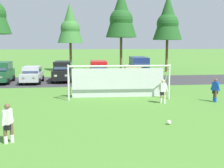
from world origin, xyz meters
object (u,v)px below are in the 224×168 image
(parked_car_slot_far_left, at_px, (1,72))
(parked_car_slot_left, at_px, (32,75))
(player_midfield_center, at_px, (8,123))
(player_defender_far, at_px, (215,90))
(soccer_ball, at_px, (169,122))
(parked_car_slot_right, at_px, (139,67))
(parked_car_slot_center, at_px, (99,70))
(parked_car_slot_center_left, at_px, (63,71))
(parked_car_slot_center_right, at_px, (133,73))
(soccer_goal, at_px, (118,81))
(player_striker_near, at_px, (163,91))

(parked_car_slot_far_left, distance_m, parked_car_slot_left, 3.21)
(player_midfield_center, bearing_deg, player_defender_far, 28.63)
(soccer_ball, xyz_separation_m, parked_car_slot_right, (2.36, 18.05, 1.23))
(parked_car_slot_center, distance_m, parked_car_slot_right, 4.78)
(parked_car_slot_left, bearing_deg, parked_car_slot_far_left, 172.26)
(parked_car_slot_left, distance_m, parked_car_slot_center_left, 3.28)
(parked_car_slot_center_right, bearing_deg, player_midfield_center, -115.54)
(parked_car_slot_far_left, distance_m, parked_car_slot_right, 14.93)
(parked_car_slot_center_left, height_order, parked_car_slot_right, parked_car_slot_right)
(soccer_goal, distance_m, parked_car_slot_center_right, 9.55)
(player_striker_near, xyz_separation_m, parked_car_slot_center_right, (0.16, 11.46, 0.05))
(parked_car_slot_left, height_order, parked_car_slot_center, parked_car_slot_center)
(player_striker_near, height_order, parked_car_slot_left, parked_car_slot_left)
(player_midfield_center, height_order, parked_car_slot_center_right, parked_car_slot_center_right)
(parked_car_slot_center_left, distance_m, parked_car_slot_right, 8.62)
(soccer_ball, xyz_separation_m, player_defender_far, (4.94, 4.94, 0.71))
(player_striker_near, xyz_separation_m, player_defender_far, (3.76, 0.03, 0.00))
(soccer_ball, distance_m, soccer_goal, 7.53)
(parked_car_slot_center_left, distance_m, parked_car_slot_center_right, 7.57)
(parked_car_slot_right, bearing_deg, soccer_ball, -97.46)
(parked_car_slot_center, xyz_separation_m, parked_car_slot_center_right, (3.68, -0.88, -0.24))
(parked_car_slot_center_left, xyz_separation_m, parked_car_slot_right, (8.56, 0.96, 0.23))
(parked_car_slot_center, bearing_deg, player_defender_far, -59.39)
(player_defender_far, height_order, parked_car_slot_far_left, parked_car_slot_far_left)
(parked_car_slot_left, height_order, parked_car_slot_center_left, parked_car_slot_center_left)
(soccer_ball, distance_m, player_midfield_center, 7.57)
(soccer_ball, xyz_separation_m, parked_car_slot_center, (-2.35, 17.26, 1.00))
(soccer_ball, bearing_deg, player_midfield_center, -166.53)
(parked_car_slot_left, xyz_separation_m, parked_car_slot_center, (6.97, 1.16, 0.24))
(player_defender_far, bearing_deg, parked_car_slot_center_left, 132.52)
(soccer_goal, bearing_deg, parked_car_slot_center_left, 115.39)
(parked_car_slot_far_left, bearing_deg, player_striker_near, -40.36)
(parked_car_slot_center_left, bearing_deg, parked_car_slot_far_left, -174.91)
(player_defender_far, height_order, parked_car_slot_center, parked_car_slot_center)
(player_defender_far, bearing_deg, parked_car_slot_center_right, 107.49)
(parked_car_slot_center_right, bearing_deg, parked_car_slot_center_left, 174.59)
(player_midfield_center, bearing_deg, soccer_goal, 57.37)
(player_midfield_center, height_order, parked_car_slot_left, parked_car_slot_left)
(soccer_ball, bearing_deg, parked_car_slot_far_left, 127.08)
(soccer_ball, distance_m, player_defender_far, 7.02)
(player_striker_near, distance_m, player_midfield_center, 10.81)
(player_midfield_center, height_order, parked_car_slot_right, parked_car_slot_right)
(parked_car_slot_center_left, bearing_deg, player_midfield_center, -93.43)
(soccer_goal, height_order, player_midfield_center, soccer_goal)
(soccer_ball, xyz_separation_m, player_striker_near, (1.18, 4.91, 0.71))
(parked_car_slot_center_left, bearing_deg, player_defender_far, -47.48)
(soccer_goal, xyz_separation_m, player_striker_near, (2.72, -2.37, -0.47))
(parked_car_slot_far_left, relative_size, parked_car_slot_center_right, 1.08)
(parked_car_slot_left, bearing_deg, player_striker_near, -46.82)
(player_defender_far, bearing_deg, player_striker_near, -179.55)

